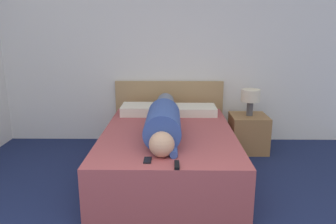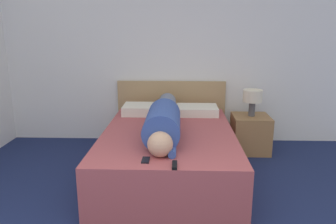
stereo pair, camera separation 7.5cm
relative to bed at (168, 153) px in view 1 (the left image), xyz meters
The scene contains 10 objects.
wall_back 1.63m from the bed, 98.06° to the left, with size 5.52×0.06×2.60m.
bed is the anchor object (origin of this frame).
headboard 1.18m from the bed, 90.00° to the left, with size 1.52×0.04×0.87m.
nightstand 1.30m from the bed, 35.78° to the left, with size 0.47×0.47×0.48m.
table_lamp 1.39m from the bed, 35.78° to the left, with size 0.24×0.24×0.34m.
person_lying 0.41m from the bed, 123.13° to the right, with size 0.35×1.83×0.35m.
pillow_near_headboard 0.87m from the bed, 114.34° to the left, with size 0.56×0.40×0.12m.
pillow_second 0.87m from the bed, 64.98° to the left, with size 0.53×0.40×0.11m.
tv_remote 0.99m from the bed, 85.12° to the right, with size 0.04×0.15×0.02m.
cell_phone 0.89m from the bed, 101.00° to the right, with size 0.06×0.13×0.01m.
Camera 1 is at (0.21, -0.96, 1.58)m, focal length 35.00 mm.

